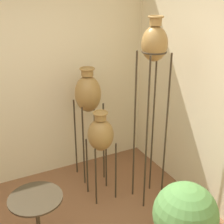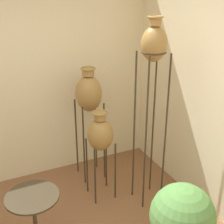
{
  "view_description": "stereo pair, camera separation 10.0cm",
  "coord_description": "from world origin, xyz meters",
  "views": [
    {
      "loc": [
        -0.52,
        -1.87,
        2.43
      ],
      "look_at": [
        0.98,
        1.05,
        1.05
      ],
      "focal_mm": 50.0,
      "sensor_mm": 36.0,
      "label": 1
    },
    {
      "loc": [
        -0.43,
        -1.92,
        2.43
      ],
      "look_at": [
        0.98,
        1.05,
        1.05
      ],
      "focal_mm": 50.0,
      "sensor_mm": 36.0,
      "label": 2
    }
  ],
  "objects": [
    {
      "name": "potted_plant",
      "position": [
        1.12,
        -0.15,
        0.43
      ],
      "size": [
        0.61,
        0.61,
        0.76
      ],
      "color": "olive",
      "rests_on": "ground_plane"
    },
    {
      "name": "vase_stand_medium",
      "position": [
        0.86,
        1.46,
        1.16
      ],
      "size": [
        0.32,
        0.32,
        1.49
      ],
      "color": "#382D1E",
      "rests_on": "ground_plane"
    },
    {
      "name": "vase_stand_short",
      "position": [
        0.81,
        1.0,
        0.82
      ],
      "size": [
        0.3,
        0.3,
        1.11
      ],
      "color": "#382D1E",
      "rests_on": "ground_plane"
    },
    {
      "name": "vase_stand_tall",
      "position": [
        1.28,
        0.7,
        1.78
      ],
      "size": [
        0.27,
        0.27,
        2.13
      ],
      "color": "#382D1E",
      "rests_on": "ground_plane"
    },
    {
      "name": "wall_back",
      "position": [
        0.0,
        1.84,
        1.35
      ],
      "size": [
        7.62,
        0.06,
        2.7
      ],
      "color": "beige",
      "rests_on": "ground_plane"
    },
    {
      "name": "side_table",
      "position": [
        -0.11,
        0.39,
        0.51
      ],
      "size": [
        0.48,
        0.48,
        0.71
      ],
      "color": "#382D1E",
      "rests_on": "ground_plane"
    }
  ]
}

